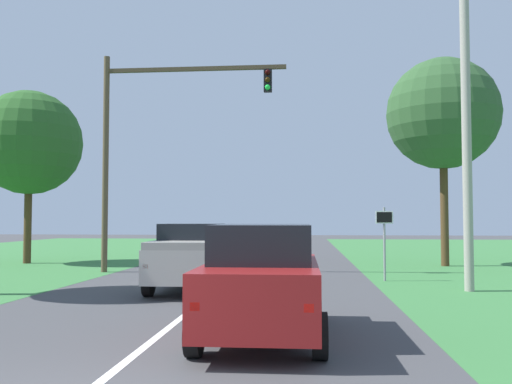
# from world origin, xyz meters

# --- Properties ---
(ground_plane) EXTENTS (120.00, 120.00, 0.00)m
(ground_plane) POSITION_xyz_m (0.00, 9.20, 0.00)
(ground_plane) COLOR #424244
(red_suv_near) EXTENTS (2.19, 4.59, 2.03)m
(red_suv_near) POSITION_xyz_m (1.92, 4.51, 1.06)
(red_suv_near) COLOR maroon
(red_suv_near) RESTS_ON ground_plane
(pickup_truck_lead) EXTENTS (2.31, 5.37, 2.00)m
(pickup_truck_lead) POSITION_xyz_m (-0.71, 11.05, 1.01)
(pickup_truck_lead) COLOR #B7B2A8
(pickup_truck_lead) RESTS_ON ground_plane
(traffic_light) EXTENTS (7.49, 0.40, 8.81)m
(traffic_light) POSITION_xyz_m (-3.65, 16.26, 5.75)
(traffic_light) COLOR brown
(traffic_light) RESTS_ON ground_plane
(keep_moving_sign) EXTENTS (0.60, 0.09, 2.55)m
(keep_moving_sign) POSITION_xyz_m (5.40, 13.98, 1.63)
(keep_moving_sign) COLOR gray
(keep_moving_sign) RESTS_ON ground_plane
(oak_tree_right) EXTENTS (5.13, 5.13, 9.57)m
(oak_tree_right) POSITION_xyz_m (9.01, 20.44, 6.98)
(oak_tree_right) COLOR #4C351E
(oak_tree_right) RESTS_ON ground_plane
(utility_pole_right) EXTENTS (0.28, 0.28, 8.96)m
(utility_pole_right) POSITION_xyz_m (7.51, 11.46, 4.48)
(utility_pole_right) COLOR #9E998E
(utility_pole_right) RESTS_ON ground_plane
(extra_tree_1) EXTENTS (5.07, 5.07, 8.41)m
(extra_tree_1) POSITION_xyz_m (-10.76, 20.24, 5.86)
(extra_tree_1) COLOR #4C351E
(extra_tree_1) RESTS_ON ground_plane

